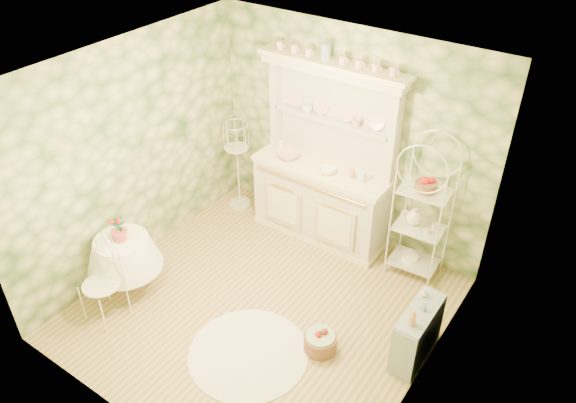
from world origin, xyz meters
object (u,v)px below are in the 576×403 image
Objects in this scene: kitchen_dresser at (323,157)px; cafe_chair at (101,283)px; floor_basket at (320,341)px; bakers_rack at (423,205)px; side_shelf at (417,333)px; birdcage_stand at (237,159)px; round_table at (126,264)px.

kitchen_dresser is 2.43× the size of cafe_chair.
bakers_rack is at bearing 80.50° from floor_basket.
bakers_rack reaches higher than cafe_chair.
floor_basket is (-0.28, -1.65, -0.84)m from bakers_rack.
birdcage_stand is (-3.13, 1.09, 0.44)m from side_shelf.
cafe_chair reaches higher than side_shelf.
side_shelf is at bearing -68.95° from bakers_rack.
birdcage_stand reaches higher than side_shelf.
birdcage_stand is at bearing 113.82° from cafe_chair.
bakers_rack is 3.58m from cafe_chair.
kitchen_dresser is at bearing 3.85° from birdcage_stand.
side_shelf is (0.54, -1.17, -0.65)m from bakers_rack.
birdcage_stand is (-0.15, 2.49, 0.27)m from cafe_chair.
birdcage_stand is (-2.59, -0.08, -0.22)m from bakers_rack.
round_table reaches higher than floor_basket.
round_table is (-2.56, -2.14, -0.59)m from bakers_rack.
floor_basket is (2.28, 0.49, -0.25)m from round_table.
side_shelf is 0.48× the size of birdcage_stand.
side_shelf is (1.86, -1.17, -0.84)m from kitchen_dresser.
birdcage_stand is (-0.02, 2.06, 0.38)m from round_table.
round_table is at bearing -143.99° from bakers_rack.
kitchen_dresser reaches higher than side_shelf.
cafe_chair is at bearing -113.43° from kitchen_dresser.
cafe_chair is at bearing -137.22° from bakers_rack.
birdcage_stand is at bearing 90.69° from round_table.
birdcage_stand is (-1.27, -0.09, -0.40)m from kitchen_dresser.
cafe_chair is 2.56× the size of floor_basket.
kitchen_dresser reaches higher than floor_basket.
bakers_rack reaches higher than round_table.
kitchen_dresser reaches higher than bakers_rack.
kitchen_dresser is 1.53× the size of birdcage_stand.
kitchen_dresser is 6.21× the size of floor_basket.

